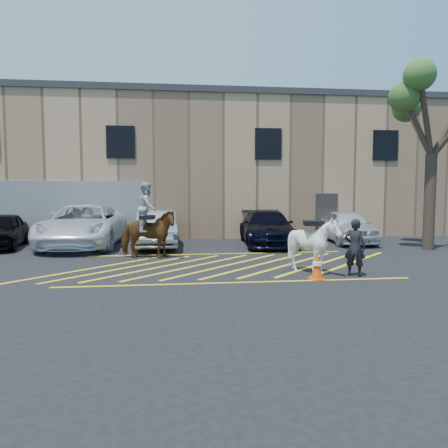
{
  "coord_description": "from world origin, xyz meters",
  "views": [
    {
      "loc": [
        -1.76,
        -13.95,
        2.49
      ],
      "look_at": [
        0.0,
        0.2,
        1.3
      ],
      "focal_mm": 35.0,
      "sensor_mm": 36.0,
      "label": 1
    }
  ],
  "objects": [
    {
      "name": "car_white_pickup",
      "position": [
        -5.38,
        5.03,
        0.89
      ],
      "size": [
        3.24,
        6.52,
        1.78
      ],
      "primitive_type": "imported",
      "rotation": [
        0.0,
        0.0,
        -0.05
      ],
      "color": "white",
      "rests_on": "ground"
    },
    {
      "name": "traffic_cone",
      "position": [
        2.19,
        -2.68,
        0.37
      ],
      "size": [
        0.43,
        0.43,
        0.73
      ],
      "color": "#FF560A",
      "rests_on": "ground"
    },
    {
      "name": "handler",
      "position": [
        3.41,
        -2.32,
        0.81
      ],
      "size": [
        0.71,
        0.65,
        1.63
      ],
      "primitive_type": "imported",
      "rotation": [
        0.0,
        0.0,
        2.55
      ],
      "color": "black",
      "rests_on": "ground"
    },
    {
      "name": "ground",
      "position": [
        0.0,
        0.0,
        0.0
      ],
      "size": [
        90.0,
        90.0,
        0.0
      ],
      "primitive_type": "plane",
      "color": "black",
      "rests_on": "ground"
    },
    {
      "name": "car_silver_sedan",
      "position": [
        -2.33,
        4.57,
        0.76
      ],
      "size": [
        1.74,
        4.68,
        1.53
      ],
      "primitive_type": "imported",
      "rotation": [
        0.0,
        0.0,
        0.03
      ],
      "color": "gray",
      "rests_on": "ground"
    },
    {
      "name": "car_black_suv",
      "position": [
        -8.73,
        4.99,
        0.73
      ],
      "size": [
        2.21,
        4.45,
        1.46
      ],
      "primitive_type": "imported",
      "rotation": [
        0.0,
        0.0,
        0.12
      ],
      "color": "black",
      "rests_on": "ground"
    },
    {
      "name": "warehouse",
      "position": [
        -0.01,
        11.99,
        3.65
      ],
      "size": [
        32.42,
        10.2,
        7.3
      ],
      "color": "tan",
      "rests_on": "ground"
    },
    {
      "name": "car_blue_suv",
      "position": [
        2.43,
        4.6,
        0.75
      ],
      "size": [
        2.5,
        5.31,
        1.5
      ],
      "primitive_type": "imported",
      "rotation": [
        0.0,
        0.0,
        -0.08
      ],
      "color": "black",
      "rests_on": "ground"
    },
    {
      "name": "tree",
      "position": [
        8.53,
        2.31,
        5.69
      ],
      "size": [
        3.99,
        4.37,
        7.31
      ],
      "color": "#402F27",
      "rests_on": "ground"
    },
    {
      "name": "car_white_suv",
      "position": [
        6.22,
        4.93,
        0.75
      ],
      "size": [
        2.15,
        4.53,
        1.49
      ],
      "primitive_type": "imported",
      "rotation": [
        0.0,
        0.0,
        -0.09
      ],
      "color": "silver",
      "rests_on": "ground"
    },
    {
      "name": "saddled_white",
      "position": [
        2.35,
        -1.85,
        0.83
      ],
      "size": [
        1.56,
        1.7,
        1.65
      ],
      "color": "white",
      "rests_on": "ground"
    },
    {
      "name": "hatching_zone",
      "position": [
        -0.0,
        -0.3,
        0.01
      ],
      "size": [
        12.6,
        5.12,
        0.01
      ],
      "color": "yellow",
      "rests_on": "ground"
    },
    {
      "name": "mounted_bay",
      "position": [
        -2.55,
        1.5,
        1.08
      ],
      "size": [
        2.16,
        1.27,
        2.68
      ],
      "color": "brown",
      "rests_on": "ground"
    }
  ]
}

